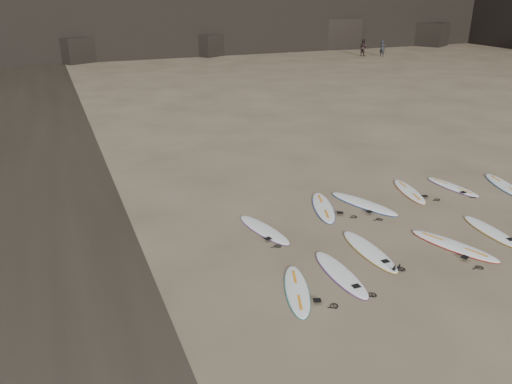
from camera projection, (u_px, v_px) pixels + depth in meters
ground at (401, 248)px, 14.55m from camera, size 240.00×240.00×0.00m
surfboard_0 at (297, 290)px, 12.46m from camera, size 1.34×2.41×0.08m
surfboard_1 at (341, 274)px, 13.17m from camera, size 0.67×2.55×0.09m
surfboard_2 at (369, 250)px, 14.32m from camera, size 0.70×2.65×0.09m
surfboard_3 at (454, 245)px, 14.60m from camera, size 1.56×2.74×0.10m
surfboard_4 at (491, 231)px, 15.46m from camera, size 0.76×2.42×0.09m
surfboard_5 at (264, 229)px, 15.58m from camera, size 1.12×2.54×0.09m
surfboard_6 at (323, 207)px, 17.16m from camera, size 1.46×2.66×0.09m
surfboard_7 at (364, 203)px, 17.44m from camera, size 1.57×2.81×0.10m
surfboard_8 at (409, 191)px, 18.50m from camera, size 1.16×2.48×0.09m
surfboard_9 at (452, 187)px, 18.93m from camera, size 0.87×2.38×0.08m
surfboard_10 at (504, 185)px, 19.04m from camera, size 1.42×2.68×0.09m
person_a at (382, 48)px, 54.77m from camera, size 0.69×0.74×1.70m
person_b at (363, 47)px, 55.07m from camera, size 0.96×1.08×1.84m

